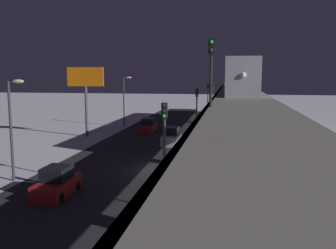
{
  "coord_description": "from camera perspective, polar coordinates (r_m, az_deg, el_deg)",
  "views": [
    {
      "loc": [
        -5.4,
        30.07,
        8.02
      ],
      "look_at": [
        1.94,
        -13.79,
        1.98
      ],
      "focal_mm": 39.7,
      "sensor_mm": 36.0,
      "label": 1
    }
  ],
  "objects": [
    {
      "name": "rail_signal",
      "position": [
        22.08,
        6.64,
        9.72
      ],
      "size": [
        0.36,
        0.41,
        4.0
      ],
      "color": "black",
      "rests_on": "elevated_railway"
    },
    {
      "name": "subway_train",
      "position": [
        49.03,
        10.77,
        7.41
      ],
      "size": [
        2.94,
        36.87,
        3.4
      ],
      "color": "#999EA8",
      "rests_on": "elevated_railway"
    },
    {
      "name": "traffic_light_near",
      "position": [
        21.52,
        -0.55,
        -2.5
      ],
      "size": [
        0.32,
        0.44,
        6.4
      ],
      "color": "#2D2D2D",
      "rests_on": "ground_plane"
    },
    {
      "name": "sedan_red",
      "position": [
        26.0,
        -16.65,
        -8.76
      ],
      "size": [
        1.91,
        4.13,
        1.97
      ],
      "color": "#A51E1E",
      "rests_on": "ground_plane"
    },
    {
      "name": "street_lamp_near",
      "position": [
        29.85,
        -22.7,
        0.97
      ],
      "size": [
        1.35,
        0.44,
        7.65
      ],
      "color": "#38383D",
      "rests_on": "ground_plane"
    },
    {
      "name": "avenue_asphalt",
      "position": [
        32.63,
        -8.34,
        -6.57
      ],
      "size": [
        11.0,
        100.86,
        0.01
      ],
      "primitive_type": "cube",
      "color": "#28282D",
      "rests_on": "ground_plane"
    },
    {
      "name": "traffic_light_mid",
      "position": [
        42.18,
        4.43,
        2.51
      ],
      "size": [
        0.32,
        0.44,
        6.4
      ],
      "color": "#2D2D2D",
      "rests_on": "ground_plane"
    },
    {
      "name": "sedan_red_2",
      "position": [
        51.74,
        -3.09,
        -0.3
      ],
      "size": [
        1.8,
        4.6,
        1.97
      ],
      "color": "#A51E1E",
      "rests_on": "ground_plane"
    },
    {
      "name": "commercial_billboard",
      "position": [
        48.8,
        -12.53,
        6.15
      ],
      "size": [
        4.8,
        0.36,
        8.9
      ],
      "color": "#4C4C51",
      "rests_on": "ground_plane"
    },
    {
      "name": "sedan_silver",
      "position": [
        43.03,
        0.55,
        -1.93
      ],
      "size": [
        1.8,
        4.58,
        1.97
      ],
      "rotation": [
        0.0,
        0.0,
        3.14
      ],
      "color": "#B2B2B7",
      "rests_on": "ground_plane"
    },
    {
      "name": "street_lamp_far",
      "position": [
        57.4,
        -6.58,
        4.48
      ],
      "size": [
        1.35,
        0.44,
        7.65
      ],
      "color": "#38383D",
      "rests_on": "ground_plane"
    },
    {
      "name": "ground_plane",
      "position": [
        31.59,
        -0.66,
        -6.97
      ],
      "size": [
        240.0,
        240.0,
        0.0
      ],
      "primitive_type": "plane",
      "color": "white"
    },
    {
      "name": "traffic_light_far",
      "position": [
        63.05,
        6.14,
        4.21
      ],
      "size": [
        0.32,
        0.44,
        6.4
      ],
      "color": "#2D2D2D",
      "rests_on": "ground_plane"
    },
    {
      "name": "elevated_railway",
      "position": [
        30.22,
        11.21,
        2.3
      ],
      "size": [
        5.0,
        100.86,
        6.08
      ],
      "color": "gray",
      "rests_on": "ground_plane"
    },
    {
      "name": "traffic_light_distant",
      "position": [
        83.99,
        7.0,
        5.07
      ],
      "size": [
        0.32,
        0.44,
        6.4
      ],
      "color": "#2D2D2D",
      "rests_on": "ground_plane"
    }
  ]
}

